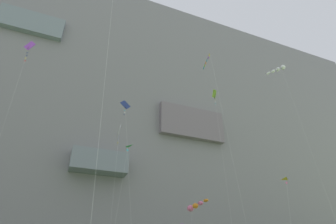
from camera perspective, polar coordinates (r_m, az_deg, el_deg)
The scene contains 10 objects.
cliff_face at distance 75.71m, azimuth -13.94°, elevation -0.28°, with size 180.00×24.22×75.91m.
kite_delta_upper_right at distance 46.23m, azimuth -8.96°, elevation -8.23°, with size 2.11×2.30×19.10m.
kite_windsock_mid_right at distance 52.26m, azimuth 22.02°, elevation 8.23°, with size 1.57×6.28×32.70m.
kite_diamond_mid_center at distance 57.82m, azimuth 9.75°, elevation 2.76°, with size 2.16×5.40×34.75m.
kite_banner_low_left at distance 48.09m, azimuth 8.62°, elevation 8.08°, with size 1.52×6.92×34.05m.
kite_windsock_far_left at distance 45.24m, azimuth 5.62°, elevation -18.93°, with size 2.04×5.78×10.65m.
kite_diamond_high_center at distance 45.58m, azimuth -10.18°, elevation -4.23°, with size 1.18×6.68×22.63m.
kite_delta_mid_left at distance 40.51m, azimuth 23.88°, elevation -14.24°, with size 3.64×1.82×11.70m.
kite_diamond_far_right at distance 45.59m, azimuth -27.07°, elevation 11.59°, with size 1.80×2.68×31.28m.
kite_diamond_low_center at distance 42.04m, azimuth -8.83°, elevation 0.31°, with size 2.52×5.04×24.51m.
Camera 1 is at (-6.69, -4.08, 1.55)m, focal length 29.25 mm.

